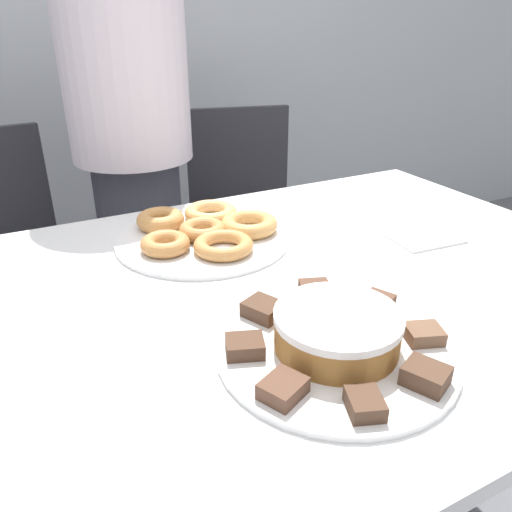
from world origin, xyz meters
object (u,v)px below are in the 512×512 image
at_px(person_standing, 132,139).
at_px(office_chair_left, 10,287).
at_px(plate_cake, 335,349).
at_px(plate_donuts, 203,238).
at_px(office_chair_right, 247,239).
at_px(napkin, 423,237).
at_px(frosted_cake, 337,330).

bearing_deg(person_standing, office_chair_left, 168.08).
distance_m(plate_cake, plate_donuts, 0.47).
height_order(plate_cake, plate_donuts, same).
height_order(office_chair_right, plate_donuts, office_chair_right).
distance_m(office_chair_right, plate_cake, 1.22).
height_order(plate_cake, napkin, plate_cake).
xyz_separation_m(plate_donuts, frosted_cake, (0.02, -0.47, 0.03)).
relative_size(office_chair_right, napkin, 5.71).
bearing_deg(plate_donuts, office_chair_left, 123.55).
bearing_deg(frosted_cake, office_chair_right, 70.07).
bearing_deg(plate_donuts, plate_cake, -87.38).
xyz_separation_m(office_chair_left, office_chair_right, (0.85, -0.00, 0.00)).
xyz_separation_m(office_chair_right, plate_cake, (-0.40, -1.11, 0.33)).
bearing_deg(frosted_cake, plate_cake, -93.58).
relative_size(person_standing, plate_donuts, 4.36).
xyz_separation_m(plate_cake, napkin, (0.42, 0.26, -0.00)).
relative_size(plate_donuts, frosted_cake, 2.06).
relative_size(frosted_cake, napkin, 1.17).
relative_size(office_chair_right, plate_cake, 2.56).
xyz_separation_m(plate_donuts, napkin, (0.44, -0.22, -0.00)).
height_order(person_standing, plate_donuts, person_standing).
relative_size(plate_donuts, napkin, 2.41).
height_order(person_standing, napkin, person_standing).
height_order(office_chair_left, frosted_cake, office_chair_left).
xyz_separation_m(office_chair_left, plate_cake, (0.44, -1.11, 0.33)).
xyz_separation_m(office_chair_left, napkin, (0.87, -0.85, 0.33)).
xyz_separation_m(person_standing, napkin, (0.45, -0.77, -0.11)).
distance_m(office_chair_left, office_chair_right, 0.85).
relative_size(person_standing, office_chair_left, 1.84).
bearing_deg(plate_cake, office_chair_right, 70.07).
bearing_deg(person_standing, napkin, -59.65).
bearing_deg(napkin, office_chair_left, 135.45).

